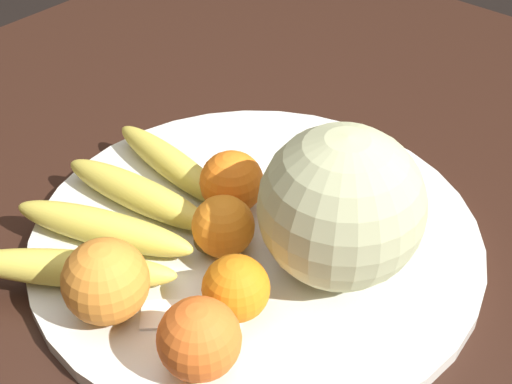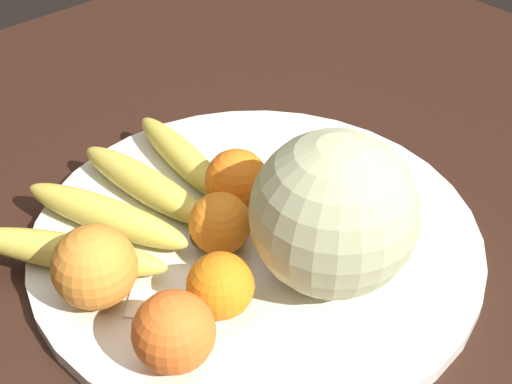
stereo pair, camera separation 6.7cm
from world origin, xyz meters
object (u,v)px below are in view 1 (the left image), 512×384
at_px(orange_front_right, 199,339).
at_px(orange_back_left, 106,281).
at_px(fruit_bowl, 256,236).
at_px(melon, 341,207).
at_px(kitchen_table, 257,263).
at_px(banana_bunch, 123,213).
at_px(orange_mid_center, 230,181).
at_px(orange_back_right, 223,226).
at_px(orange_front_left, 236,288).
at_px(produce_tag, 190,314).

distance_m(orange_front_right, orange_back_left, 0.10).
relative_size(fruit_bowl, melon, 3.01).
distance_m(kitchen_table, melon, 0.23).
relative_size(kitchen_table, orange_back_left, 16.23).
height_order(banana_bunch, orange_back_left, orange_back_left).
distance_m(orange_mid_center, orange_back_right, 0.07).
distance_m(orange_front_left, orange_mid_center, 0.14).
relative_size(orange_front_left, orange_back_right, 0.99).
distance_m(melon, orange_front_left, 0.12).
bearing_deg(produce_tag, orange_mid_center, 75.91).
distance_m(orange_front_left, produce_tag, 0.05).
height_order(melon, banana_bunch, melon).
bearing_deg(orange_front_left, orange_mid_center, 44.76).
height_order(melon, orange_mid_center, melon).
bearing_deg(orange_back_right, orange_front_left, -129.17).
xyz_separation_m(fruit_bowl, orange_back_right, (-0.04, 0.01, 0.04)).
bearing_deg(orange_front_left, orange_back_right, 50.83).
relative_size(kitchen_table, banana_bunch, 4.55).
xyz_separation_m(orange_front_right, produce_tag, (0.03, 0.05, -0.03)).
xyz_separation_m(orange_front_left, orange_mid_center, (0.10, 0.10, 0.00)).
bearing_deg(orange_back_left, banana_bunch, 42.93).
bearing_deg(orange_mid_center, banana_bunch, 148.30).
bearing_deg(melon, kitchen_table, 73.06).
height_order(fruit_bowl, orange_back_right, orange_back_right).
xyz_separation_m(orange_front_left, orange_back_left, (-0.07, 0.08, 0.01)).
bearing_deg(banana_bunch, orange_back_right, -171.68).
distance_m(melon, orange_mid_center, 0.14).
distance_m(banana_bunch, orange_front_left, 0.16).
xyz_separation_m(orange_mid_center, orange_back_right, (-0.05, -0.04, -0.00)).
bearing_deg(orange_front_left, fruit_bowl, 31.83).
height_order(banana_bunch, orange_front_left, orange_front_left).
bearing_deg(produce_tag, orange_front_left, 2.79).
height_order(kitchen_table, fruit_bowl, fruit_bowl).
xyz_separation_m(melon, orange_back_left, (-0.17, 0.12, -0.04)).
distance_m(orange_front_right, produce_tag, 0.06).
xyz_separation_m(kitchen_table, produce_tag, (-0.17, -0.07, 0.11)).
bearing_deg(orange_front_right, orange_front_left, 15.86).
xyz_separation_m(orange_mid_center, orange_back_left, (-0.17, -0.02, 0.01)).
distance_m(banana_bunch, orange_back_left, 0.11).
bearing_deg(orange_mid_center, orange_front_left, -135.24).
bearing_deg(banana_bunch, produce_tag, 149.01).
relative_size(fruit_bowl, orange_front_left, 7.55).
height_order(kitchen_table, orange_front_right, orange_front_right).
xyz_separation_m(melon, produce_tag, (-0.13, 0.06, -0.07)).
bearing_deg(produce_tag, orange_front_right, -79.24).
bearing_deg(produce_tag, kitchen_table, 69.29).
relative_size(orange_front_left, orange_front_right, 0.87).
height_order(kitchen_table, produce_tag, produce_tag).
xyz_separation_m(orange_front_right, orange_mid_center, (0.16, 0.12, -0.00)).
xyz_separation_m(kitchen_table, orange_back_left, (-0.21, -0.02, 0.15)).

